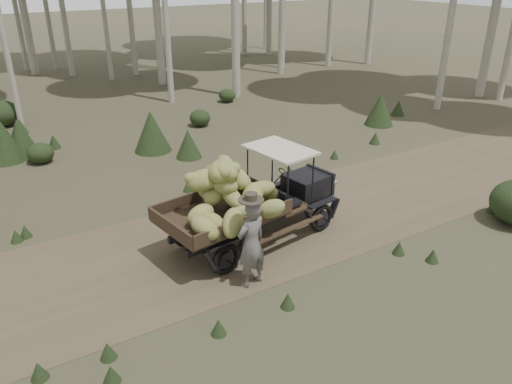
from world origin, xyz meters
TOP-DOWN VIEW (x-y plane):
  - ground at (0.00, 0.00)m, footprint 120.00×120.00m
  - dirt_track at (0.00, 0.00)m, footprint 70.00×4.00m
  - banana_truck at (-0.73, -0.40)m, footprint 4.45×2.43m
  - farmer at (-1.25, -1.69)m, footprint 0.71×0.55m
  - undergrowth at (-0.60, 0.00)m, footprint 23.86×23.87m

SIDE VIEW (x-z plane):
  - ground at x=0.00m, z-range 0.00..0.00m
  - dirt_track at x=0.00m, z-range 0.00..0.01m
  - undergrowth at x=-0.60m, z-range -0.16..1.20m
  - farmer at x=-1.25m, z-range -0.05..1.86m
  - banana_truck at x=-0.73m, z-range 0.19..2.33m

